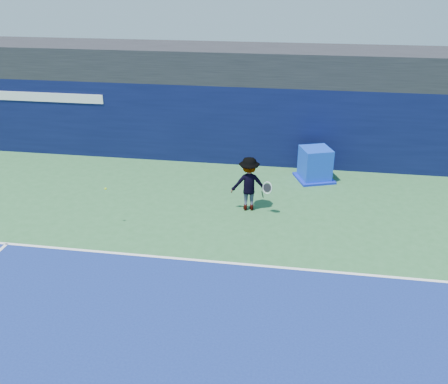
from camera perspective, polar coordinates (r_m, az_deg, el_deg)
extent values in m
plane|color=#2D6536|center=(10.84, -8.41, -15.95)|extent=(80.00, 80.00, 0.00)
cube|color=white|center=(13.16, -4.61, -7.64)|extent=(24.00, 0.10, 0.01)
cube|color=black|center=(19.81, 0.91, 14.55)|extent=(36.00, 3.00, 1.20)
cube|color=#090E34|center=(19.32, 0.43, 7.90)|extent=(36.00, 1.00, 3.00)
cube|color=white|center=(20.85, -19.49, 10.17)|extent=(4.50, 0.04, 0.35)
cube|color=#0E35C7|center=(18.00, 10.37, 3.17)|extent=(1.25, 1.25, 1.17)
cube|color=#0C1CAE|center=(18.20, 10.24, 1.56)|extent=(1.57, 1.57, 0.08)
imported|color=silver|center=(15.39, 2.86, 0.94)|extent=(1.21, 0.82, 1.72)
cylinder|color=black|center=(15.21, 4.42, -0.27)|extent=(0.08, 0.15, 0.27)
torus|color=white|center=(15.06, 4.97, 0.49)|extent=(0.32, 0.18, 0.31)
cylinder|color=black|center=(15.06, 4.97, 0.49)|extent=(0.27, 0.14, 0.26)
sphere|color=#B4E219|center=(14.64, -13.38, 0.37)|extent=(0.07, 0.07, 0.07)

